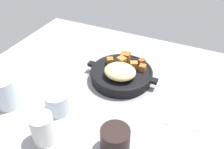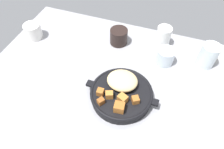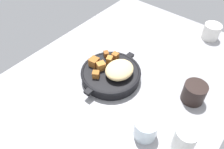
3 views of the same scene
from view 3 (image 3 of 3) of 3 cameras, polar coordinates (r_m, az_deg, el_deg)
ground_plane at (r=87.36cm, az=2.62°, el=-1.99°), size 112.20×78.84×2.40cm
cast_iron_skillet at (r=84.74cm, az=-0.06°, el=0.38°), size 27.17×22.87×8.36cm
butter_knife at (r=96.79cm, az=14.71°, el=3.23°), size 20.59×4.27×0.36cm
coffee_mug_dark at (r=82.74cm, az=20.19°, el=-4.35°), size 7.96×7.96×7.21cm
white_creamer_pitcher at (r=69.82cm, az=17.94°, el=-15.65°), size 6.43×6.43×9.18cm
ceramic_mug_white at (r=114.04cm, az=24.00°, el=9.98°), size 7.62×7.62×7.04cm
water_glass_short at (r=70.63cm, az=8.56°, el=-13.39°), size 7.33×7.33×6.89cm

